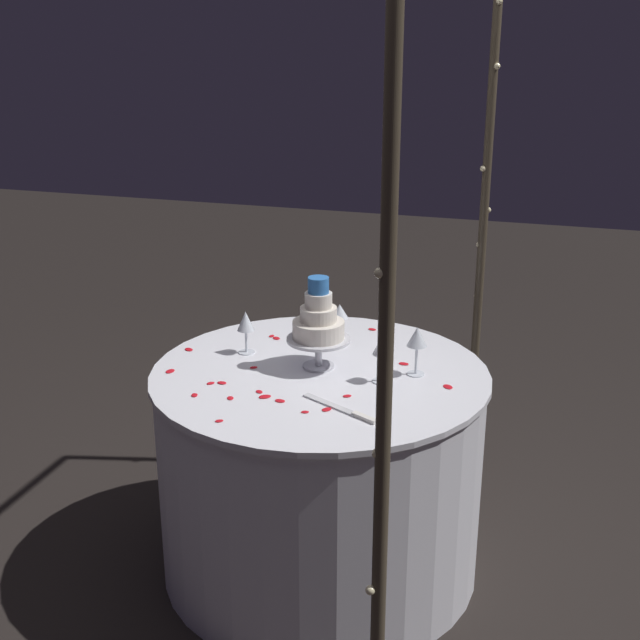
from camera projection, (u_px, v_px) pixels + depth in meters
name	position (u px, v px, depth m)	size (l,w,h in m)	color
ground_plane	(320.00, 561.00, 3.12)	(12.00, 12.00, 0.00)	black
decorative_arch	(455.00, 154.00, 2.50)	(1.80, 0.06, 2.42)	#473D2D
main_table	(320.00, 470.00, 3.00)	(1.16, 1.16, 0.77)	white
tiered_cake	(318.00, 323.00, 2.85)	(0.22, 0.22, 0.32)	silver
wine_glass_0	(417.00, 339.00, 2.80)	(0.07, 0.07, 0.17)	silver
wine_glass_1	(340.00, 314.00, 3.06)	(0.06, 0.06, 0.16)	silver
wine_glass_2	(382.00, 349.00, 2.75)	(0.06, 0.06, 0.16)	silver
wine_glass_3	(246.00, 323.00, 3.00)	(0.06, 0.06, 0.16)	silver
cake_knife	(344.00, 410.00, 2.57)	(0.15, 0.27, 0.01)	silver
rose_petal_0	(211.00, 383.00, 2.77)	(0.03, 0.02, 0.00)	red
rose_petal_1	(259.00, 392.00, 2.71)	(0.03, 0.02, 0.00)	red
rose_petal_2	(305.00, 412.00, 2.57)	(0.02, 0.02, 0.00)	red
rose_petal_3	(347.00, 396.00, 2.68)	(0.03, 0.02, 0.00)	red
rose_petal_4	(219.00, 421.00, 2.51)	(0.03, 0.02, 0.00)	red
rose_petal_5	(448.00, 387.00, 2.75)	(0.04, 0.03, 0.00)	red
rose_petal_6	(326.00, 348.00, 3.08)	(0.03, 0.02, 0.00)	red
rose_petal_7	(230.00, 398.00, 2.66)	(0.03, 0.02, 0.00)	red
rose_petal_8	(276.00, 338.00, 3.17)	(0.03, 0.02, 0.00)	red
rose_petal_9	(372.00, 329.00, 3.26)	(0.03, 0.02, 0.00)	red
rose_petal_10	(330.00, 338.00, 3.17)	(0.03, 0.02, 0.00)	red
rose_petal_11	(327.00, 409.00, 2.58)	(0.03, 0.02, 0.00)	red
rose_petal_12	(265.00, 397.00, 2.67)	(0.04, 0.03, 0.00)	red
rose_petal_13	(404.00, 364.00, 2.93)	(0.04, 0.03, 0.00)	red
rose_petal_14	(194.00, 395.00, 2.68)	(0.03, 0.02, 0.00)	red
rose_petal_15	(189.00, 349.00, 3.06)	(0.04, 0.03, 0.00)	red
rose_petal_16	(222.00, 383.00, 2.77)	(0.03, 0.02, 0.00)	red
rose_petal_17	(170.00, 371.00, 2.87)	(0.04, 0.03, 0.00)	red
rose_petal_18	(272.00, 336.00, 3.19)	(0.03, 0.02, 0.00)	red
rose_petal_19	(330.00, 326.00, 3.30)	(0.04, 0.03, 0.00)	red
rose_petal_20	(254.00, 367.00, 2.90)	(0.03, 0.02, 0.00)	red
rose_petal_21	(280.00, 401.00, 2.64)	(0.03, 0.02, 0.00)	red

